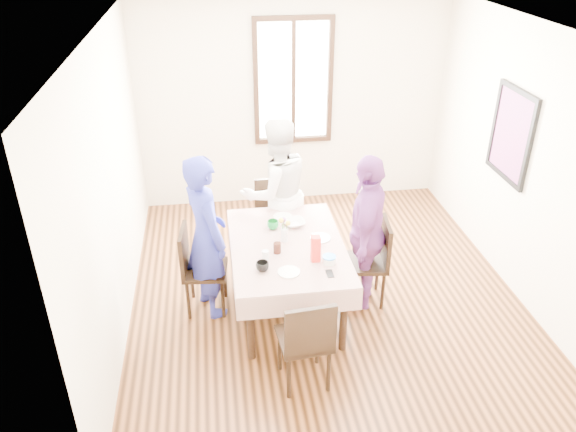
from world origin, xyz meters
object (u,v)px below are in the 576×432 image
object	(u,v)px
chair_near	(304,338)
person_left	(205,237)
chair_far	(275,222)
person_far	(275,192)
person_right	(365,232)
chair_right	(365,262)
chair_left	(205,270)
dining_table	(287,278)

from	to	relation	value
chair_near	person_left	xyz separation A→B (m)	(-0.78, 1.14, 0.38)
chair_far	person_far	size ratio (longest dim) A/B	0.54
person_right	chair_right	bearing A→B (deg)	111.33
chair_left	person_far	world-z (taller)	person_far
person_right	chair_near	bearing A→B (deg)	-15.34
chair_near	person_far	bearing A→B (deg)	84.59
chair_near	chair_left	bearing A→B (deg)	119.73
dining_table	person_far	xyz separation A→B (m)	(0.00, 0.98, 0.47)
chair_right	person_far	size ratio (longest dim) A/B	0.54
chair_right	person_left	bearing A→B (deg)	93.48
chair_near	person_left	bearing A→B (deg)	119.00
chair_right	chair_far	xyz separation A→B (m)	(-0.80, 0.95, 0.00)
chair_right	person_left	world-z (taller)	person_left
chair_far	person_far	world-z (taller)	person_far
dining_table	person_far	size ratio (longest dim) A/B	0.86
dining_table	chair_left	xyz separation A→B (m)	(-0.80, 0.14, 0.08)
chair_far	person_right	size ratio (longest dim) A/B	0.56
chair_far	person_far	distance (m)	0.39
dining_table	person_far	distance (m)	1.09
person_right	person_left	bearing A→B (deg)	-72.01
chair_right	person_far	distance (m)	1.29
dining_table	chair_right	world-z (taller)	chair_right
chair_left	chair_far	size ratio (longest dim) A/B	1.00
dining_table	chair_far	size ratio (longest dim) A/B	1.60
chair_left	chair_right	world-z (taller)	same
person_far	dining_table	bearing A→B (deg)	71.19
chair_left	person_left	size ratio (longest dim) A/B	0.55
chair_right	chair_far	bearing A→B (deg)	46.73
person_far	person_right	world-z (taller)	person_far
chair_near	person_left	distance (m)	1.43
chair_left	chair_far	bearing A→B (deg)	142.95
chair_far	person_right	distance (m)	1.28
person_far	person_right	xyz separation A→B (m)	(0.78, -0.94, -0.04)
chair_left	person_right	bearing A→B (deg)	92.45
chair_left	chair_near	bearing A→B (deg)	40.88
chair_left	dining_table	bearing A→B (deg)	86.07
chair_left	chair_near	xyz separation A→B (m)	(0.80, -1.14, 0.00)
chair_left	person_far	bearing A→B (deg)	142.34
chair_left	chair_far	distance (m)	1.18
chair_right	chair_far	size ratio (longest dim) A/B	1.00
chair_right	chair_near	xyz separation A→B (m)	(-0.80, -1.04, 0.00)
chair_left	person_right	xyz separation A→B (m)	(1.58, -0.09, 0.36)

